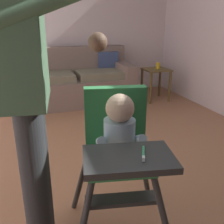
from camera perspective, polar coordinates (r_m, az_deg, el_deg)
name	(u,v)px	position (r m, az deg, el deg)	size (l,w,h in m)	color
ground	(96,176)	(2.41, -3.59, -13.84)	(5.75, 6.88, 0.10)	#A76E4A
wall_far	(52,17)	(4.65, -12.93, 19.60)	(4.95, 0.06, 2.64)	silver
couch	(75,82)	(4.27, -8.19, 6.58)	(1.86, 0.86, 0.86)	#81695F
high_chair	(119,142)	(1.45, 1.48, -6.60)	(0.70, 0.80, 0.92)	#343636
adult_standing	(28,91)	(1.32, -17.91, 4.42)	(0.51, 0.54, 1.67)	#2F3335
toy_ball	(102,120)	(3.24, -2.17, -1.86)	(0.18, 0.18, 0.18)	gold
side_table	(156,77)	(4.38, 9.58, 7.47)	(0.40, 0.40, 0.52)	brown
sippy_cup	(158,66)	(4.36, 10.01, 9.93)	(0.07, 0.07, 0.10)	gold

